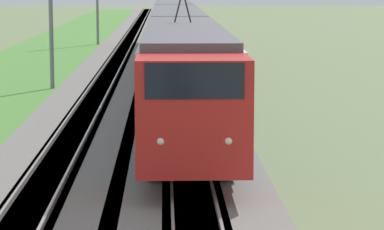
{
  "coord_description": "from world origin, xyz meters",
  "views": [
    {
      "loc": [
        -5.65,
        -3.27,
        5.74
      ],
      "look_at": [
        17.57,
        -3.97,
        2.29
      ],
      "focal_mm": 85.0,
      "sensor_mm": 36.0,
      "label": 1
    }
  ],
  "objects": [
    {
      "name": "passenger_train",
      "position": [
        46.4,
        -3.97,
        2.45
      ],
      "size": [
        61.16,
        2.96,
        5.21
      ],
      "rotation": [
        0.0,
        0.0,
        3.14
      ],
      "color": "red",
      "rests_on": "ground"
    },
    {
      "name": "ballast_adjacent",
      "position": [
        50.0,
        -3.97,
        0.15
      ],
      "size": [
        240.0,
        4.4,
        0.3
      ],
      "color": "slate",
      "rests_on": "ground"
    },
    {
      "name": "track_adjacent",
      "position": [
        50.0,
        -3.97,
        0.16
      ],
      "size": [
        240.0,
        1.57,
        0.45
      ],
      "color": "#4C4238",
      "rests_on": "ground"
    },
    {
      "name": "track_main",
      "position": [
        50.0,
        0.0,
        0.16
      ],
      "size": [
        240.0,
        1.57,
        0.45
      ],
      "color": "#4C4238",
      "rests_on": "ground"
    },
    {
      "name": "ballast_main",
      "position": [
        50.0,
        0.0,
        0.15
      ],
      "size": [
        240.0,
        4.4,
        0.3
      ],
      "color": "slate",
      "rests_on": "ground"
    },
    {
      "name": "grass_verge",
      "position": [
        50.0,
        5.21,
        0.06
      ],
      "size": [
        240.0,
        9.33,
        0.12
      ],
      "color": "#4C8438",
      "rests_on": "ground"
    },
    {
      "name": "catenary_mast_mid",
      "position": [
        41.94,
        2.58,
        4.59
      ],
      "size": [
        0.22,
        2.56,
        8.89
      ],
      "color": "slate",
      "rests_on": "ground"
    }
  ]
}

